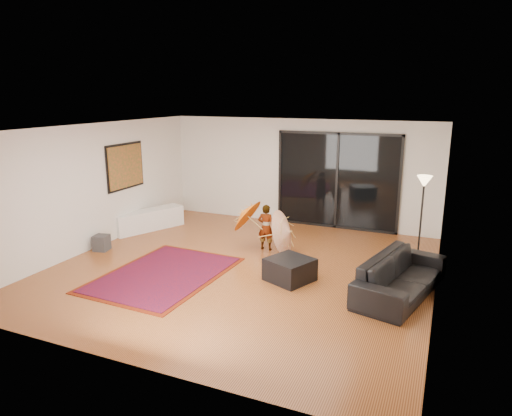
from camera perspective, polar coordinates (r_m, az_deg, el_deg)
The scene contains 17 objects.
floor at distance 8.96m, azimuth -1.74°, elevation -7.56°, with size 7.00×7.00×0.00m, color #A85F2E.
ceiling at distance 8.35m, azimuth -1.88°, elevation 9.94°, with size 7.00×7.00×0.00m, color white.
wall_back at distance 11.76m, azimuth 5.40°, elevation 4.48°, with size 7.00×7.00×0.00m, color silver.
wall_front at distance 5.71m, azimuth -16.85°, elevation -6.60°, with size 7.00×7.00×0.00m, color silver.
wall_left at distance 10.49m, azimuth -19.46°, elevation 2.55°, with size 7.00×7.00×0.00m, color silver.
wall_right at distance 7.80m, azimuth 22.24°, elevation -1.50°, with size 7.00×7.00×0.00m, color silver.
sliding_door at distance 11.49m, azimuth 10.09°, elevation 3.34°, with size 3.06×0.07×2.40m.
painting at distance 11.16m, azimuth -16.00°, elevation 5.04°, with size 0.04×1.28×1.08m.
media_console at distance 11.67m, azimuth -13.30°, elevation -1.44°, with size 0.45×1.80×0.50m, color white.
speaker at distance 10.45m, azimuth -18.75°, elevation -4.14°, with size 0.30×0.30×0.34m, color #424244.
persian_rug at distance 8.83m, azimuth -11.44°, elevation -8.12°, with size 2.12×2.88×0.02m.
sofa at distance 8.13m, azimuth 17.66°, elevation -8.08°, with size 2.25×0.88×0.66m, color black.
ottoman at distance 8.37m, azimuth 4.24°, elevation -7.67°, with size 0.72×0.72×0.41m, color black.
floor_lamp at distance 9.68m, azimuth 20.18°, elevation 1.68°, with size 0.30×0.30×1.73m.
child at distance 9.85m, azimuth 1.26°, elevation -2.42°, with size 0.37×0.24×1.01m, color #999999.
parasol_orange at distance 9.96m, azimuth -1.78°, elevation -0.86°, with size 0.63×0.84×0.88m.
parasol_white at distance 9.52m, azimuth 4.28°, elevation -3.05°, with size 0.53×0.98×0.99m.
Camera 1 is at (3.51, -7.55, 3.31)m, focal length 32.00 mm.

